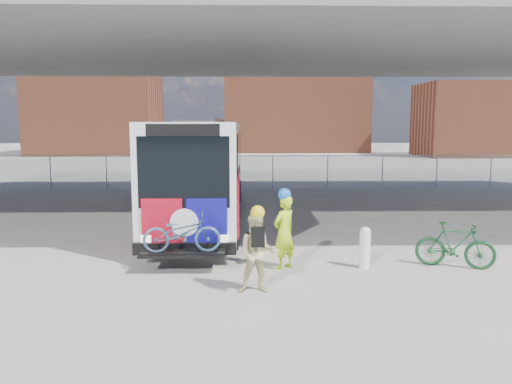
{
  "coord_description": "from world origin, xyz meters",
  "views": [
    {
      "loc": [
        -0.5,
        -15.0,
        3.49
      ],
      "look_at": [
        -0.2,
        -1.05,
        1.6
      ],
      "focal_mm": 35.0,
      "sensor_mm": 36.0,
      "label": 1
    }
  ],
  "objects_px": {
    "bollard": "(365,246)",
    "cyclist_hivis": "(284,230)",
    "bike_parked": "(455,245)",
    "cyclist_tan": "(258,252)",
    "bus": "(204,163)"
  },
  "relations": [
    {
      "from": "bus",
      "to": "bollard",
      "type": "xyz_separation_m",
      "value": [
        4.42,
        -6.32,
        -1.56
      ]
    },
    {
      "from": "bus",
      "to": "cyclist_tan",
      "type": "xyz_separation_m",
      "value": [
        1.75,
        -8.06,
        -1.24
      ]
    },
    {
      "from": "cyclist_tan",
      "to": "bollard",
      "type": "bearing_deg",
      "value": 32.87
    },
    {
      "from": "bus",
      "to": "cyclist_hivis",
      "type": "relative_size",
      "value": 6.52
    },
    {
      "from": "bike_parked",
      "to": "cyclist_hivis",
      "type": "bearing_deg",
      "value": 111.48
    },
    {
      "from": "cyclist_hivis",
      "to": "cyclist_tan",
      "type": "distance_m",
      "value": 1.87
    },
    {
      "from": "bike_parked",
      "to": "bollard",
      "type": "bearing_deg",
      "value": 111.48
    },
    {
      "from": "bus",
      "to": "bollard",
      "type": "height_order",
      "value": "bus"
    },
    {
      "from": "cyclist_tan",
      "to": "cyclist_hivis",
      "type": "bearing_deg",
      "value": 68.22
    },
    {
      "from": "cyclist_hivis",
      "to": "bollard",
      "type": "bearing_deg",
      "value": 136.31
    },
    {
      "from": "bollard",
      "to": "cyclist_hivis",
      "type": "bearing_deg",
      "value": 180.0
    },
    {
      "from": "bus",
      "to": "bike_parked",
      "type": "bearing_deg",
      "value": -43.57
    },
    {
      "from": "cyclist_hivis",
      "to": "cyclist_tan",
      "type": "relative_size",
      "value": 1.07
    },
    {
      "from": "cyclist_tan",
      "to": "bike_parked",
      "type": "relative_size",
      "value": 0.99
    },
    {
      "from": "bollard",
      "to": "cyclist_hivis",
      "type": "xyz_separation_m",
      "value": [
        -1.98,
        0.0,
        0.4
      ]
    }
  ]
}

